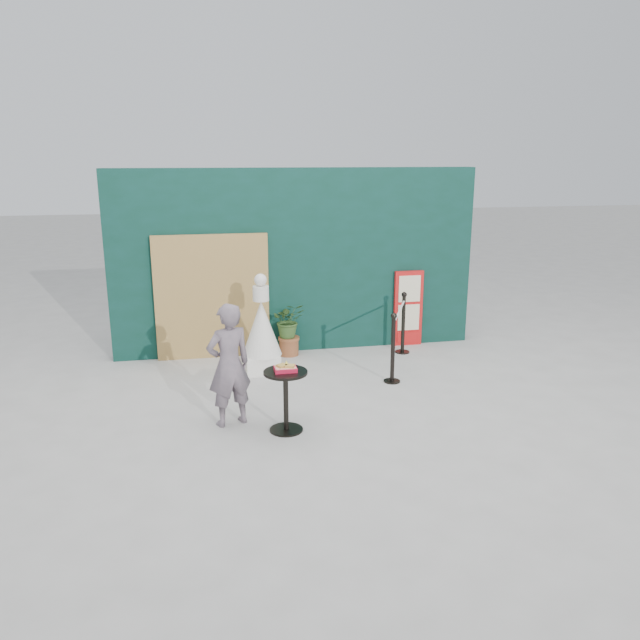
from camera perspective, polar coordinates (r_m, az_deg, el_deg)
The scene contains 10 objects.
ground at distance 7.78m, azimuth 1.79°, elevation -9.38°, with size 60.00×60.00×0.00m, color #ADAAA5.
back_wall at distance 10.32m, azimuth -2.17°, elevation 5.41°, with size 6.00×0.30×3.00m, color #0A2F24.
bamboo_fence at distance 10.08m, azimuth -9.82°, elevation 2.08°, with size 1.80×0.08×2.00m, color tan.
woman at distance 7.55m, azimuth -8.33°, elevation -4.10°, with size 0.55×0.36×1.52m, color slate.
menu_board at distance 10.77m, azimuth 8.07°, elevation 1.06°, with size 0.50×0.07×1.30m.
statue at distance 9.38m, azimuth -5.35°, elevation -1.14°, with size 0.59×0.59×1.51m.
cafe_table at distance 7.39m, azimuth -3.15°, elevation -6.53°, with size 0.52×0.52×0.75m.
food_basket at distance 7.29m, azimuth -3.17°, elevation -4.41°, with size 0.26×0.19×0.11m.
planter at distance 10.17m, azimuth -2.89°, elevation -0.46°, with size 0.52×0.45×0.88m.
stanchion_barrier at distance 9.69m, azimuth 7.18°, elevation -1.43°, with size 0.84×1.54×1.03m.
Camera 1 is at (-1.65, -6.90, 3.19)m, focal length 35.00 mm.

